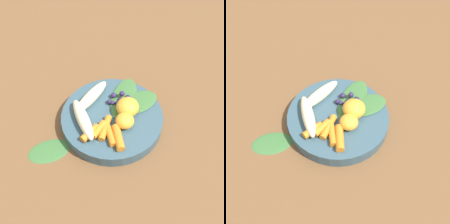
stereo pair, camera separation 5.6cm
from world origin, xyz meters
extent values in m
plane|color=brown|center=(0.00, 0.00, 0.00)|extent=(2.40, 2.40, 0.00)
cylinder|color=#385666|center=(0.00, 0.00, 0.02)|extent=(0.24, 0.24, 0.03)
ellipsoid|color=beige|center=(-0.01, 0.07, 0.04)|extent=(0.12, 0.05, 0.03)
ellipsoid|color=beige|center=(0.05, 0.04, 0.04)|extent=(0.10, 0.10, 0.03)
ellipsoid|color=#F4A833|center=(0.00, -0.04, 0.05)|extent=(0.05, 0.05, 0.04)
ellipsoid|color=#F4A833|center=(-0.03, -0.02, 0.05)|extent=(0.04, 0.04, 0.03)
cylinder|color=orange|center=(-0.05, 0.06, 0.04)|extent=(0.04, 0.05, 0.02)
cylinder|color=orange|center=(-0.04, 0.04, 0.04)|extent=(0.04, 0.04, 0.02)
cylinder|color=orange|center=(-0.04, 0.02, 0.04)|extent=(0.06, 0.04, 0.02)
cylinder|color=orange|center=(-0.06, 0.02, 0.04)|extent=(0.05, 0.02, 0.01)
cylinder|color=orange|center=(-0.07, 0.00, 0.04)|extent=(0.06, 0.02, 0.02)
sphere|color=#2D234C|center=(0.02, -0.03, 0.04)|extent=(0.01, 0.01, 0.01)
sphere|color=#2D234C|center=(0.03, -0.02, 0.04)|extent=(0.01, 0.01, 0.01)
sphere|color=#2D234C|center=(0.04, -0.05, 0.04)|extent=(0.01, 0.01, 0.01)
sphere|color=#2D234C|center=(0.03, -0.03, 0.04)|extent=(0.01, 0.01, 0.01)
sphere|color=#2D234C|center=(0.03, -0.05, 0.04)|extent=(0.01, 0.01, 0.01)
sphere|color=#2D234C|center=(0.03, -0.03, 0.04)|extent=(0.01, 0.01, 0.01)
sphere|color=#2D234C|center=(0.05, -0.03, 0.05)|extent=(0.01, 0.01, 0.01)
sphere|color=#2D234C|center=(0.02, -0.03, 0.04)|extent=(0.01, 0.01, 0.01)
sphere|color=#2D234C|center=(0.05, -0.01, 0.04)|extent=(0.01, 0.01, 0.01)
sphere|color=#2D234C|center=(0.04, -0.03, 0.04)|extent=(0.01, 0.01, 0.01)
sphere|color=#2D234C|center=(0.04, 0.00, 0.04)|extent=(0.01, 0.01, 0.01)
sphere|color=#2D234C|center=(0.03, -0.03, 0.04)|extent=(0.01, 0.01, 0.01)
sphere|color=#2D234C|center=(0.03, -0.01, 0.04)|extent=(0.01, 0.01, 0.01)
ellipsoid|color=#3D7038|center=(0.02, -0.07, 0.03)|extent=(0.10, 0.12, 0.01)
ellipsoid|color=#3D7038|center=(0.04, -0.04, 0.03)|extent=(0.15, 0.11, 0.01)
ellipsoid|color=#3D7038|center=(-0.05, 0.15, 0.00)|extent=(0.07, 0.10, 0.01)
camera|label=1|loc=(-0.39, 0.07, 0.53)|focal=43.97mm
camera|label=2|loc=(-0.40, 0.02, 0.53)|focal=43.97mm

